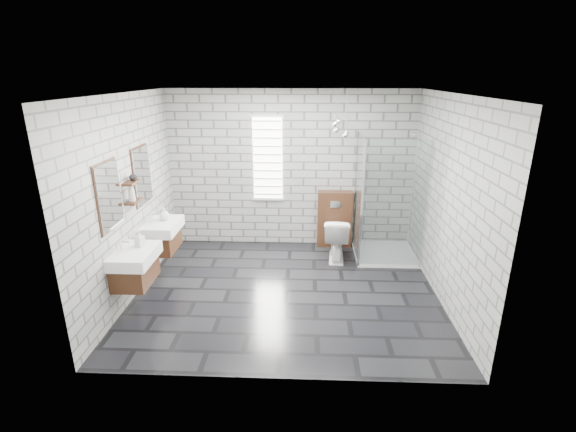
# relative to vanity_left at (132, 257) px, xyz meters

# --- Properties ---
(floor) EXTENTS (4.20, 3.60, 0.02)m
(floor) POSITION_rel_vanity_left_xyz_m (1.91, 0.59, -0.77)
(floor) COLOR black
(floor) RESTS_ON ground
(ceiling) EXTENTS (4.20, 3.60, 0.02)m
(ceiling) POSITION_rel_vanity_left_xyz_m (1.91, 0.59, 1.95)
(ceiling) COLOR white
(ceiling) RESTS_ON wall_back
(wall_back) EXTENTS (4.20, 0.02, 2.70)m
(wall_back) POSITION_rel_vanity_left_xyz_m (1.91, 2.40, 0.59)
(wall_back) COLOR #9B9B96
(wall_back) RESTS_ON floor
(wall_front) EXTENTS (4.20, 0.02, 2.70)m
(wall_front) POSITION_rel_vanity_left_xyz_m (1.91, -1.22, 0.59)
(wall_front) COLOR #9B9B96
(wall_front) RESTS_ON floor
(wall_left) EXTENTS (0.02, 3.60, 2.70)m
(wall_left) POSITION_rel_vanity_left_xyz_m (-0.20, 0.59, 0.59)
(wall_left) COLOR #9B9B96
(wall_left) RESTS_ON floor
(wall_right) EXTENTS (0.02, 3.60, 2.70)m
(wall_right) POSITION_rel_vanity_left_xyz_m (4.02, 0.59, 0.59)
(wall_right) COLOR #9B9B96
(wall_right) RESTS_ON floor
(vanity_left) EXTENTS (0.47, 0.70, 1.57)m
(vanity_left) POSITION_rel_vanity_left_xyz_m (0.00, 0.00, 0.00)
(vanity_left) COLOR #462715
(vanity_left) RESTS_ON wall_left
(vanity_right) EXTENTS (0.47, 0.70, 1.57)m
(vanity_right) POSITION_rel_vanity_left_xyz_m (0.00, 1.05, 0.00)
(vanity_right) COLOR #462715
(vanity_right) RESTS_ON wall_left
(shelf_lower) EXTENTS (0.14, 0.30, 0.03)m
(shelf_lower) POSITION_rel_vanity_left_xyz_m (-0.12, 0.54, 0.56)
(shelf_lower) COLOR #462715
(shelf_lower) RESTS_ON wall_left
(shelf_upper) EXTENTS (0.14, 0.30, 0.03)m
(shelf_upper) POSITION_rel_vanity_left_xyz_m (-0.12, 0.54, 0.82)
(shelf_upper) COLOR #462715
(shelf_upper) RESTS_ON wall_left
(window) EXTENTS (0.56, 0.05, 1.48)m
(window) POSITION_rel_vanity_left_xyz_m (1.51, 2.37, 0.79)
(window) COLOR white
(window) RESTS_ON wall_back
(cistern_panel) EXTENTS (0.60, 0.20, 1.00)m
(cistern_panel) POSITION_rel_vanity_left_xyz_m (2.68, 2.29, -0.26)
(cistern_panel) COLOR #462715
(cistern_panel) RESTS_ON floor
(flush_plate) EXTENTS (0.18, 0.01, 0.12)m
(flush_plate) POSITION_rel_vanity_left_xyz_m (2.68, 2.18, 0.04)
(flush_plate) COLOR silver
(flush_plate) RESTS_ON cistern_panel
(shower_enclosure) EXTENTS (1.00, 1.00, 2.03)m
(shower_enclosure) POSITION_rel_vanity_left_xyz_m (3.41, 1.77, -0.25)
(shower_enclosure) COLOR white
(shower_enclosure) RESTS_ON floor
(pendant_cluster) EXTENTS (0.27, 0.21, 0.73)m
(pendant_cluster) POSITION_rel_vanity_left_xyz_m (2.69, 1.96, 1.36)
(pendant_cluster) COLOR silver
(pendant_cluster) RESTS_ON ceiling
(toilet) EXTENTS (0.46, 0.74, 0.72)m
(toilet) POSITION_rel_vanity_left_xyz_m (2.68, 1.73, -0.39)
(toilet) COLOR white
(toilet) RESTS_ON floor
(soap_bottle_a) EXTENTS (0.12, 0.13, 0.21)m
(soap_bottle_a) POSITION_rel_vanity_left_xyz_m (0.07, 0.14, 0.20)
(soap_bottle_a) COLOR #B2B2B2
(soap_bottle_a) RESTS_ON vanity_left
(soap_bottle_b) EXTENTS (0.19, 0.19, 0.19)m
(soap_bottle_b) POSITION_rel_vanity_left_xyz_m (0.06, 1.14, 0.19)
(soap_bottle_b) COLOR #B2B2B2
(soap_bottle_b) RESTS_ON vanity_right
(soap_bottle_c) EXTENTS (0.11, 0.11, 0.24)m
(soap_bottle_c) POSITION_rel_vanity_left_xyz_m (-0.11, 0.48, 0.70)
(soap_bottle_c) COLOR #B2B2B2
(soap_bottle_c) RESTS_ON shelf_lower
(vase) EXTENTS (0.12, 0.12, 0.11)m
(vase) POSITION_rel_vanity_left_xyz_m (-0.11, 0.60, 0.89)
(vase) COLOR #B2B2B2
(vase) RESTS_ON shelf_upper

